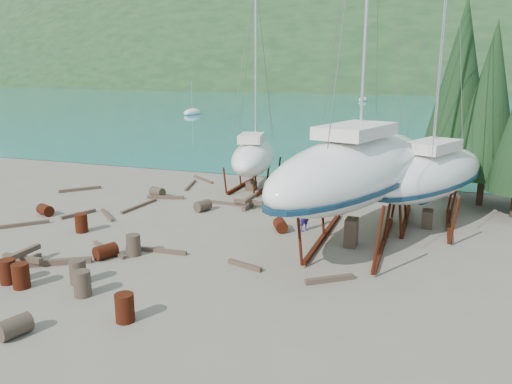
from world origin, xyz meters
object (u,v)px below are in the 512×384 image
(large_sailboat_near, at_px, (356,169))
(large_sailboat_far, at_px, (431,173))
(worker, at_px, (305,214))
(small_sailboat_shore, at_px, (253,157))

(large_sailboat_near, height_order, large_sailboat_far, large_sailboat_near)
(large_sailboat_far, bearing_deg, worker, -127.23)
(large_sailboat_near, height_order, small_sailboat_shore, large_sailboat_near)
(small_sailboat_shore, distance_m, worker, 9.14)
(large_sailboat_near, bearing_deg, worker, 179.83)
(large_sailboat_far, height_order, worker, large_sailboat_far)
(large_sailboat_far, relative_size, worker, 9.54)
(large_sailboat_near, relative_size, worker, 12.32)
(worker, bearing_deg, large_sailboat_near, -80.79)
(large_sailboat_far, height_order, small_sailboat_shore, large_sailboat_far)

